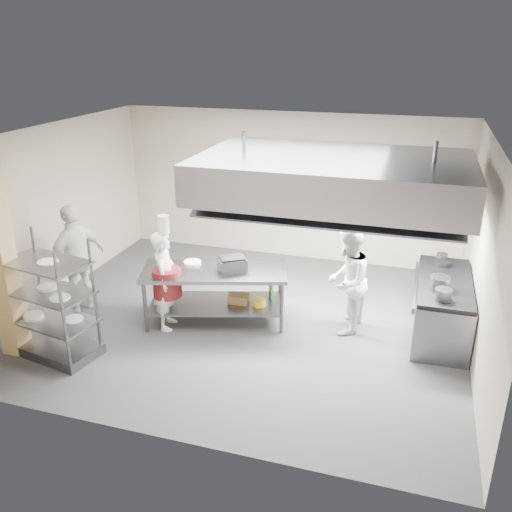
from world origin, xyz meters
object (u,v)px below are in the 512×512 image
(cooking_range, at_px, (442,308))
(island, at_px, (215,295))
(griddle, at_px, (232,265))
(stockpot, at_px, (440,283))
(chef_head, at_px, (166,281))
(chef_plating, at_px, (77,259))
(chef_line, at_px, (347,281))
(pass_rack, at_px, (51,298))

(cooking_range, bearing_deg, island, -169.35)
(griddle, height_order, stockpot, griddle)
(island, bearing_deg, chef_head, -164.50)
(griddle, bearing_deg, chef_plating, 153.13)
(chef_line, distance_m, stockpot, 1.35)
(pass_rack, distance_m, chef_head, 1.70)
(chef_plating, height_order, stockpot, chef_plating)
(stockpot, bearing_deg, griddle, -175.26)
(cooking_range, bearing_deg, griddle, -169.01)
(chef_line, xyz_separation_m, stockpot, (1.34, -0.01, 0.15))
(chef_plating, xyz_separation_m, stockpot, (5.72, 0.60, 0.07))
(pass_rack, distance_m, griddle, 2.71)
(griddle, bearing_deg, chef_line, -25.85)
(cooking_range, height_order, chef_line, chef_line)
(cooking_range, height_order, chef_head, chef_head)
(pass_rack, height_order, chef_head, pass_rack)
(cooking_range, bearing_deg, chef_head, -165.55)
(pass_rack, distance_m, cooking_range, 5.84)
(chef_line, bearing_deg, griddle, -75.74)
(pass_rack, xyz_separation_m, chef_head, (1.19, 1.21, -0.09))
(island, xyz_separation_m, stockpot, (3.40, 0.29, 0.55))
(chef_plating, bearing_deg, griddle, 114.96)
(pass_rack, height_order, stockpot, pass_rack)
(chef_plating, bearing_deg, chef_head, 103.80)
(island, relative_size, chef_plating, 1.23)
(cooking_range, relative_size, chef_plating, 1.08)
(chef_plating, bearing_deg, cooking_range, 116.94)
(stockpot, bearing_deg, island, -175.09)
(cooking_range, xyz_separation_m, stockpot, (-0.10, -0.37, 0.58))
(cooking_range, distance_m, stockpot, 0.69)
(island, xyz_separation_m, pass_rack, (-1.85, -1.63, 0.44))
(chef_head, bearing_deg, griddle, -77.47)
(chef_head, xyz_separation_m, chef_plating, (-1.66, 0.11, 0.13))
(griddle, relative_size, stockpot, 1.43)
(pass_rack, height_order, chef_plating, chef_plating)
(island, height_order, griddle, griddle)
(pass_rack, distance_m, stockpot, 5.59)
(chef_head, relative_size, chef_line, 0.94)
(pass_rack, bearing_deg, griddle, 48.42)
(island, height_order, cooking_range, island)
(cooking_range, relative_size, griddle, 4.78)
(griddle, xyz_separation_m, stockpot, (3.12, 0.26, -0.01))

